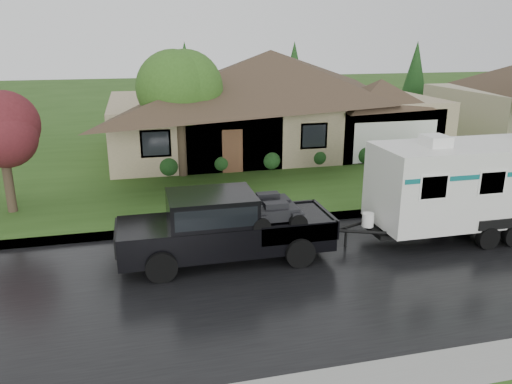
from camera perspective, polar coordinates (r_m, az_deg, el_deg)
The scene contains 10 objects.
ground at distance 16.51m, azimuth 7.71°, elevation -5.95°, with size 140.00×140.00×0.00m, color #284917.
road at distance 14.84m, azimuth 10.52°, elevation -8.87°, with size 140.00×8.00×0.01m, color black.
curb at distance 18.44m, azimuth 5.20°, elevation -3.06°, with size 140.00×0.50×0.15m, color gray.
lawn at distance 30.31m, azimuth -2.57°, elevation 5.17°, with size 140.00×26.00×0.15m, color #284917.
house_main at distance 29.17m, azimuth 2.30°, elevation 11.68°, with size 19.44×10.80×6.90m.
tree_left_green at distance 23.28m, azimuth -8.76°, elevation 11.62°, with size 3.55×3.55×5.88m.
tree_red at distance 20.34m, azimuth -27.13°, elevation 6.10°, with size 2.64×2.64×4.37m.
shrub_row at distance 25.29m, azimuth 4.41°, elevation 3.99°, with size 13.60×1.00×1.00m.
pickup_truck at distance 14.95m, azimuth -3.92°, elevation -3.70°, with size 6.32×2.40×2.11m.
travel_trailer at distance 18.29m, azimuth 24.36°, elevation 1.11°, with size 7.79×2.74×3.49m.
Camera 1 is at (-5.70, -14.06, 6.51)m, focal length 35.00 mm.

